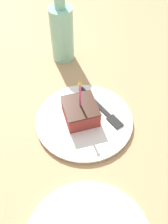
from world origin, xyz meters
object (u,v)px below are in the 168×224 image
Objects in this scene: plate at (84,119)px; fork at (102,109)px; bottle at (62,32)px; cake_slice at (79,112)px.

fork reaches higher than plate.
bottle is (-0.01, -0.29, 0.09)m from plate.
bottle is at bearing -80.50° from fork.
bottle is (0.05, -0.27, 0.08)m from fork.
plate is 1.94× the size of cake_slice.
plate is at bearing 87.72° from bottle.
bottle reaches higher than plate.
cake_slice is (0.01, -0.00, 0.03)m from plate.
cake_slice is at bearing 85.24° from bottle.
fork is at bearing -166.68° from plate.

